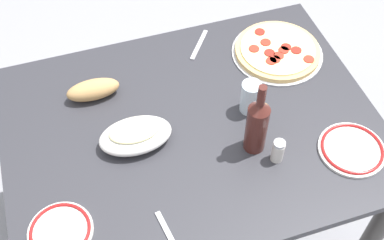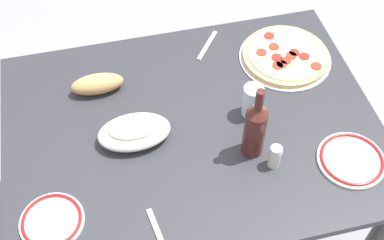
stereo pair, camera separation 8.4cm
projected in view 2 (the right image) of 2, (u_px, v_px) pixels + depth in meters
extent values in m
plane|color=gray|center=(192.00, 224.00, 2.28)|extent=(8.00, 8.00, 0.00)
cube|color=#2D2D33|center=(192.00, 128.00, 1.72)|extent=(1.26, 0.95, 0.03)
cylinder|color=#33302D|center=(291.00, 84.00, 2.34)|extent=(0.07, 0.07, 0.69)
cylinder|color=#33302D|center=(41.00, 129.00, 2.18)|extent=(0.07, 0.07, 0.69)
cylinder|color=#B7B7BC|center=(285.00, 58.00, 1.91)|extent=(0.35, 0.35, 0.01)
cylinder|color=#DBB26B|center=(285.00, 56.00, 1.90)|extent=(0.32, 0.32, 0.02)
cylinder|color=beige|center=(286.00, 53.00, 1.89)|extent=(0.28, 0.28, 0.01)
cylinder|color=maroon|center=(304.00, 56.00, 1.87)|extent=(0.04, 0.04, 0.00)
cylinder|color=#B22D1E|center=(316.00, 66.00, 1.84)|extent=(0.04, 0.04, 0.00)
cylinder|color=#B22D1E|center=(262.00, 52.00, 1.89)|extent=(0.04, 0.04, 0.00)
cylinder|color=#B22D1E|center=(286.00, 61.00, 1.86)|extent=(0.04, 0.04, 0.00)
cylinder|color=maroon|center=(294.00, 53.00, 1.89)|extent=(0.04, 0.04, 0.00)
cylinder|color=maroon|center=(277.00, 57.00, 1.87)|extent=(0.04, 0.04, 0.00)
cylinder|color=#B22D1E|center=(278.00, 66.00, 1.84)|extent=(0.04, 0.04, 0.00)
cylinder|color=#B22D1E|center=(291.00, 55.00, 1.88)|extent=(0.04, 0.04, 0.00)
cylinder|color=#B22D1E|center=(274.00, 47.00, 1.91)|extent=(0.04, 0.04, 0.00)
cylinder|color=#B22D1E|center=(282.00, 64.00, 1.85)|extent=(0.04, 0.04, 0.00)
cylinder|color=maroon|center=(269.00, 36.00, 1.94)|extent=(0.04, 0.04, 0.00)
ellipsoid|color=white|center=(134.00, 132.00, 1.65)|extent=(0.24, 0.15, 0.07)
ellipsoid|color=#AD2819|center=(134.00, 130.00, 1.64)|extent=(0.20, 0.12, 0.03)
ellipsoid|color=beige|center=(133.00, 126.00, 1.63)|extent=(0.17, 0.10, 0.02)
cylinder|color=#471E19|center=(254.00, 133.00, 1.58)|extent=(0.07, 0.07, 0.19)
cone|color=#471E19|center=(258.00, 111.00, 1.49)|extent=(0.07, 0.07, 0.03)
cylinder|color=#471E19|center=(260.00, 99.00, 1.45)|extent=(0.03, 0.03, 0.07)
cylinder|color=silver|center=(252.00, 101.00, 1.70)|extent=(0.07, 0.07, 0.12)
cylinder|color=white|center=(351.00, 160.00, 1.62)|extent=(0.22, 0.22, 0.01)
torus|color=red|center=(352.00, 159.00, 1.61)|extent=(0.20, 0.20, 0.01)
cylinder|color=white|center=(52.00, 222.00, 1.48)|extent=(0.19, 0.19, 0.01)
torus|color=red|center=(52.00, 220.00, 1.48)|extent=(0.18, 0.18, 0.01)
ellipsoid|color=tan|center=(97.00, 84.00, 1.78)|extent=(0.19, 0.08, 0.07)
cylinder|color=silver|center=(275.00, 157.00, 1.59)|extent=(0.04, 0.04, 0.07)
cylinder|color=#B7B7BC|center=(276.00, 149.00, 1.55)|extent=(0.04, 0.04, 0.01)
cube|color=#B7B7BC|center=(207.00, 45.00, 1.95)|extent=(0.11, 0.15, 0.00)
cube|color=#B7B7BC|center=(158.00, 234.00, 1.46)|extent=(0.04, 0.17, 0.00)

